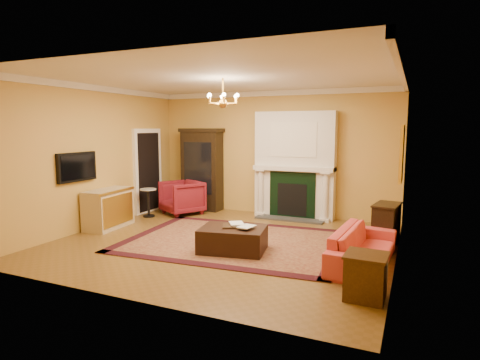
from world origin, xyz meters
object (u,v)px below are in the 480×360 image
Objects in this scene: end_table at (366,278)px; leather_ottoman at (233,239)px; coral_sofa at (363,241)px; wingback_armchair at (182,196)px; china_cabinet at (202,171)px; commode at (109,209)px; console_table at (386,225)px; pedestal_table at (148,201)px.

end_table is 0.50× the size of leather_ottoman.
coral_sofa reaches higher than leather_ottoman.
leather_ottoman is at bearing -12.57° from wingback_armchair.
commode is (-0.89, -2.50, -0.59)m from china_cabinet.
china_cabinet is 3.78m from leather_ottoman.
end_table is at bearing -35.15° from leather_ottoman.
wingback_armchair is 3.33m from leather_ottoman.
commode is 0.58× the size of coral_sofa.
coral_sofa is (4.57, -2.04, -0.08)m from wingback_armchair.
coral_sofa is (5.26, -0.23, -0.04)m from commode.
end_table is (5.45, -1.52, -0.14)m from commode.
coral_sofa is at bearing -4.51° from leather_ottoman.
wingback_armchair is 4.88m from console_table.
pedestal_table is 3.41m from leather_ottoman.
commode is 1.51× the size of console_table.
wingback_armchair reaches higher than pedestal_table.
pedestal_table is 5.96m from end_table.
coral_sofa is at bearing -7.12° from commode.
console_table is (5.51, 1.03, -0.05)m from commode.
leather_ottoman is (2.24, -2.94, -0.79)m from china_cabinet.
end_table is (4.76, -3.33, -0.18)m from wingback_armchair.
commode reaches higher than end_table.
end_table is at bearing -20.22° from commode.
commode is at bearing 161.60° from leather_ottoman.
console_table is (0.06, 2.55, 0.09)m from end_table.
leather_ottoman is at bearing -53.32° from china_cabinet.
commode is at bearing -80.61° from wingback_armchair.
console_table is (4.82, -0.78, -0.09)m from wingback_armchair.
commode reaches higher than leather_ottoman.
console_table is at bearing 88.65° from end_table.
wingback_armchair reaches higher than end_table.
wingback_armchair is 0.82m from pedestal_table.
commode is at bearing -110.24° from china_cabinet.
china_cabinet reaches higher than coral_sofa.
wingback_armchair is at bearing 48.49° from pedestal_table.
coral_sofa is at bearing -15.59° from pedestal_table.
end_table is 2.56m from leather_ottoman.
commode reaches higher than coral_sofa.
console_table is (5.36, -0.17, -0.03)m from pedestal_table.
coral_sofa is (5.12, -1.43, -0.02)m from pedestal_table.
china_cabinet is 2.74× the size of console_table.
wingback_armchair is 5.01m from coral_sofa.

